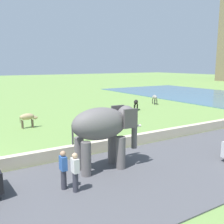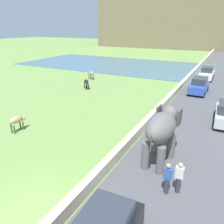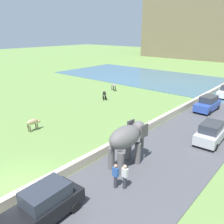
{
  "view_description": "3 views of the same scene",
  "coord_description": "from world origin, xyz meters",
  "px_view_note": "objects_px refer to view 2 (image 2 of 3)",
  "views": [
    {
      "loc": [
        13.74,
        0.35,
        4.92
      ],
      "look_at": [
        -1.63,
        9.85,
        1.64
      ],
      "focal_mm": 42.32,
      "sensor_mm": 36.0,
      "label": 1
    },
    {
      "loc": [
        6.1,
        -4.61,
        7.25
      ],
      "look_at": [
        -0.84,
        8.67,
        1.42
      ],
      "focal_mm": 35.95,
      "sensor_mm": 36.0,
      "label": 2
    },
    {
      "loc": [
        11.98,
        -5.16,
        8.9
      ],
      "look_at": [
        -1.29,
        10.19,
        1.83
      ],
      "focal_mm": 37.59,
      "sensor_mm": 36.0,
      "label": 3
    }
  ],
  "objects_px": {
    "elephant": "(162,129)",
    "person_beside_elephant": "(179,177)",
    "cow_tan": "(17,120)",
    "car_blue": "(199,86)",
    "car_white": "(207,73)",
    "cow_black": "(86,82)",
    "person_trailing": "(167,178)",
    "cow_grey": "(91,74)"
  },
  "relations": [
    {
      "from": "elephant",
      "to": "car_white",
      "type": "relative_size",
      "value": 0.87
    },
    {
      "from": "person_trailing",
      "to": "cow_tan",
      "type": "distance_m",
      "value": 11.42
    },
    {
      "from": "car_blue",
      "to": "cow_grey",
      "type": "distance_m",
      "value": 14.6
    },
    {
      "from": "elephant",
      "to": "cow_black",
      "type": "height_order",
      "value": "elephant"
    },
    {
      "from": "person_trailing",
      "to": "car_white",
      "type": "bearing_deg",
      "value": 92.35
    },
    {
      "from": "person_trailing",
      "to": "car_white",
      "type": "height_order",
      "value": "car_white"
    },
    {
      "from": "elephant",
      "to": "cow_black",
      "type": "distance_m",
      "value": 16.62
    },
    {
      "from": "cow_tan",
      "to": "cow_grey",
      "type": "xyz_separation_m",
      "value": [
        -4.32,
        16.63,
        0.0
      ]
    },
    {
      "from": "cow_black",
      "to": "cow_tan",
      "type": "bearing_deg",
      "value": -80.37
    },
    {
      "from": "elephant",
      "to": "person_beside_elephant",
      "type": "xyz_separation_m",
      "value": [
        1.48,
        -2.15,
        -1.16
      ]
    },
    {
      "from": "cow_tan",
      "to": "elephant",
      "type": "bearing_deg",
      "value": 5.22
    },
    {
      "from": "car_white",
      "to": "cow_grey",
      "type": "distance_m",
      "value": 16.33
    },
    {
      "from": "car_white",
      "to": "cow_grey",
      "type": "relative_size",
      "value": 2.85
    },
    {
      "from": "person_beside_elephant",
      "to": "cow_tan",
      "type": "distance_m",
      "value": 11.83
    },
    {
      "from": "car_white",
      "to": "cow_tan",
      "type": "relative_size",
      "value": 2.88
    },
    {
      "from": "car_blue",
      "to": "cow_grey",
      "type": "bearing_deg",
      "value": 178.62
    },
    {
      "from": "car_blue",
      "to": "cow_grey",
      "type": "relative_size",
      "value": 2.87
    },
    {
      "from": "cow_black",
      "to": "cow_grey",
      "type": "relative_size",
      "value": 0.91
    },
    {
      "from": "elephant",
      "to": "person_beside_elephant",
      "type": "height_order",
      "value": "elephant"
    },
    {
      "from": "car_blue",
      "to": "cow_black",
      "type": "bearing_deg",
      "value": -160.97
    },
    {
      "from": "car_blue",
      "to": "car_white",
      "type": "distance_m",
      "value": 7.68
    },
    {
      "from": "person_trailing",
      "to": "cow_black",
      "type": "bearing_deg",
      "value": 134.61
    },
    {
      "from": "person_trailing",
      "to": "cow_tan",
      "type": "relative_size",
      "value": 1.17
    },
    {
      "from": "elephant",
      "to": "person_trailing",
      "type": "distance_m",
      "value": 2.9
    },
    {
      "from": "elephant",
      "to": "car_blue",
      "type": "xyz_separation_m",
      "value": [
        -0.01,
        15.34,
        -1.14
      ]
    },
    {
      "from": "person_beside_elephant",
      "to": "car_blue",
      "type": "distance_m",
      "value": 17.55
    },
    {
      "from": "cow_grey",
      "to": "car_white",
      "type": "bearing_deg",
      "value": 26.67
    },
    {
      "from": "car_white",
      "to": "person_trailing",
      "type": "bearing_deg",
      "value": -87.65
    },
    {
      "from": "car_white",
      "to": "cow_tan",
      "type": "xyz_separation_m",
      "value": [
        -10.27,
        -23.96,
        -0.06
      ]
    },
    {
      "from": "elephant",
      "to": "cow_black",
      "type": "bearing_deg",
      "value": 138.01
    },
    {
      "from": "cow_grey",
      "to": "person_beside_elephant",
      "type": "bearing_deg",
      "value": -47.95
    },
    {
      "from": "car_blue",
      "to": "cow_black",
      "type": "height_order",
      "value": "car_blue"
    },
    {
      "from": "person_beside_elephant",
      "to": "cow_tan",
      "type": "height_order",
      "value": "person_beside_elephant"
    },
    {
      "from": "car_blue",
      "to": "car_white",
      "type": "bearing_deg",
      "value": 90.01
    },
    {
      "from": "car_white",
      "to": "cow_grey",
      "type": "xyz_separation_m",
      "value": [
        -14.59,
        -7.33,
        -0.06
      ]
    },
    {
      "from": "person_beside_elephant",
      "to": "person_trailing",
      "type": "relative_size",
      "value": 1.0
    },
    {
      "from": "car_blue",
      "to": "cow_black",
      "type": "xyz_separation_m",
      "value": [
        -12.31,
        -4.25,
        -0.06
      ]
    },
    {
      "from": "person_trailing",
      "to": "cow_black",
      "type": "relative_size",
      "value": 1.28
    },
    {
      "from": "car_white",
      "to": "cow_tan",
      "type": "bearing_deg",
      "value": -113.2
    },
    {
      "from": "car_blue",
      "to": "cow_tan",
      "type": "height_order",
      "value": "car_blue"
    },
    {
      "from": "car_white",
      "to": "cow_black",
      "type": "distance_m",
      "value": 17.14
    },
    {
      "from": "cow_black",
      "to": "person_trailing",
      "type": "bearing_deg",
      "value": -45.39
    }
  ]
}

